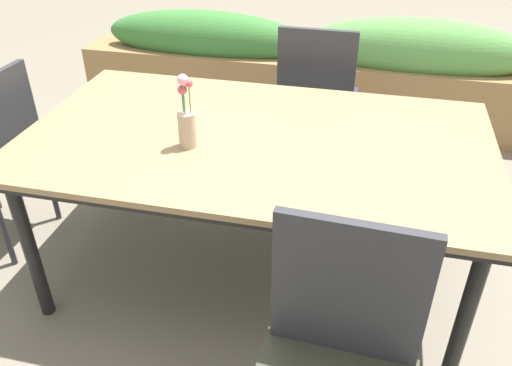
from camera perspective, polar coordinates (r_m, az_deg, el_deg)
ground_plane at (r=2.51m, az=1.26°, el=-10.35°), size 12.00×12.00×0.00m
dining_table at (r=2.13m, az=-0.00°, el=3.83°), size 1.87×1.08×0.74m
chair_far_side at (r=2.94m, az=6.67°, el=9.47°), size 0.43×0.43×0.96m
flower_vase at (r=2.00m, az=-7.62°, el=6.81°), size 0.07×0.07×0.29m
planter_box at (r=3.78m, az=5.77°, el=12.00°), size 3.26×0.37×0.79m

